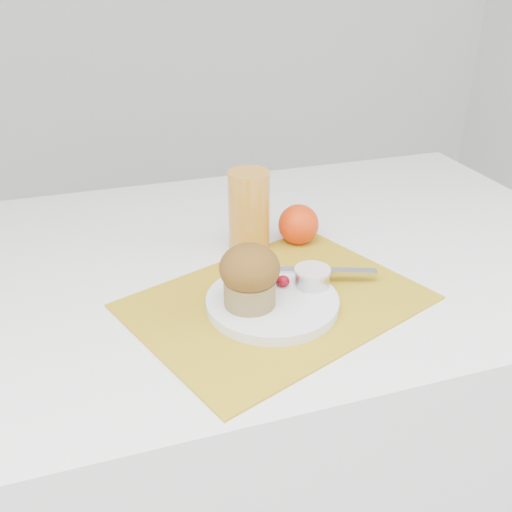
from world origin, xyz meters
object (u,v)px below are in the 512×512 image
object	(u,v)px
plate	(272,302)
juice_glass	(249,211)
muffin	(250,275)
orange	(298,225)
table	(277,405)

from	to	relation	value
plate	juice_glass	bearing A→B (deg)	82.54
juice_glass	muffin	size ratio (longest dim) A/B	1.55
muffin	orange	bearing A→B (deg)	51.88
juice_glass	table	bearing A→B (deg)	-23.11
juice_glass	muffin	world-z (taller)	juice_glass
table	orange	xyz separation A→B (m)	(0.04, 0.02, 0.41)
plate	orange	bearing A→B (deg)	58.55
plate	orange	world-z (taller)	orange
table	juice_glass	size ratio (longest dim) A/B	8.17
orange	table	bearing A→B (deg)	-158.73
table	orange	size ratio (longest dim) A/B	16.14
table	orange	distance (m)	0.41
orange	muffin	bearing A→B (deg)	-128.12
juice_glass	plate	bearing A→B (deg)	-97.46
table	juice_glass	world-z (taller)	juice_glass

